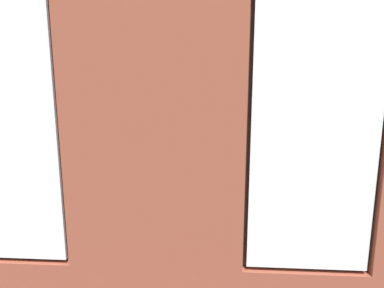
{
  "coord_description": "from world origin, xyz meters",
  "views": [
    {
      "loc": [
        -0.44,
        5.38,
        2.17
      ],
      "look_at": [
        -0.09,
        0.4,
        1.09
      ],
      "focal_mm": 35.0,
      "sensor_mm": 36.0,
      "label": 1
    }
  ],
  "objects_px": {
    "remote_black": "(180,181)",
    "tv_flatscreen": "(11,153)",
    "couch_by_window": "(128,265)",
    "potted_plant_between_couches": "(272,254)",
    "media_console": "(14,189)",
    "candle_jar": "(215,180)",
    "potted_plant_corner_near_left": "(319,150)",
    "potted_plant_by_left_couch": "(305,160)",
    "potted_plant_near_tv": "(10,198)",
    "cup_ceramic": "(233,175)",
    "potted_plant_foreground_right": "(82,132)",
    "couch_left": "(356,198)",
    "table_plant_small": "(197,170)",
    "coffee_table": "(208,183)",
    "remote_gray": "(208,179)"
  },
  "relations": [
    {
      "from": "remote_black",
      "to": "tv_flatscreen",
      "type": "xyz_separation_m",
      "value": [
        2.61,
        0.03,
        0.4
      ]
    },
    {
      "from": "couch_by_window",
      "to": "potted_plant_between_couches",
      "type": "bearing_deg",
      "value": -177.86
    },
    {
      "from": "remote_black",
      "to": "potted_plant_between_couches",
      "type": "relative_size",
      "value": 0.23
    },
    {
      "from": "media_console",
      "to": "tv_flatscreen",
      "type": "distance_m",
      "value": 0.57
    },
    {
      "from": "candle_jar",
      "to": "potted_plant_between_couches",
      "type": "xyz_separation_m",
      "value": [
        -0.54,
        2.24,
        0.01
      ]
    },
    {
      "from": "media_console",
      "to": "potted_plant_corner_near_left",
      "type": "xyz_separation_m",
      "value": [
        -5.27,
        -2.3,
        0.17
      ]
    },
    {
      "from": "remote_black",
      "to": "potted_plant_by_left_couch",
      "type": "xyz_separation_m",
      "value": [
        -2.11,
        -1.08,
        0.1
      ]
    },
    {
      "from": "potted_plant_by_left_couch",
      "to": "potted_plant_corner_near_left",
      "type": "bearing_deg",
      "value": -114.79
    },
    {
      "from": "couch_by_window",
      "to": "potted_plant_corner_near_left",
      "type": "bearing_deg",
      "value": -122.6
    },
    {
      "from": "candle_jar",
      "to": "potted_plant_corner_near_left",
      "type": "relative_size",
      "value": 0.14
    },
    {
      "from": "potted_plant_near_tv",
      "to": "cup_ceramic",
      "type": "bearing_deg",
      "value": -154.97
    },
    {
      "from": "potted_plant_foreground_right",
      "to": "potted_plant_between_couches",
      "type": "relative_size",
      "value": 1.5
    },
    {
      "from": "remote_black",
      "to": "media_console",
      "type": "relative_size",
      "value": 0.14
    },
    {
      "from": "cup_ceramic",
      "to": "candle_jar",
      "type": "relative_size",
      "value": 0.94
    },
    {
      "from": "couch_left",
      "to": "remote_black",
      "type": "relative_size",
      "value": 11.12
    },
    {
      "from": "table_plant_small",
      "to": "candle_jar",
      "type": "bearing_deg",
      "value": 141.23
    },
    {
      "from": "coffee_table",
      "to": "potted_plant_foreground_right",
      "type": "distance_m",
      "value": 3.47
    },
    {
      "from": "coffee_table",
      "to": "table_plant_small",
      "type": "bearing_deg",
      "value": -30.29
    },
    {
      "from": "couch_left",
      "to": "cup_ceramic",
      "type": "distance_m",
      "value": 1.8
    },
    {
      "from": "remote_black",
      "to": "potted_plant_near_tv",
      "type": "relative_size",
      "value": 0.22
    },
    {
      "from": "tv_flatscreen",
      "to": "potted_plant_near_tv",
      "type": "height_order",
      "value": "tv_flatscreen"
    },
    {
      "from": "couch_by_window",
      "to": "potted_plant_by_left_couch",
      "type": "height_order",
      "value": "couch_by_window"
    },
    {
      "from": "coffee_table",
      "to": "media_console",
      "type": "relative_size",
      "value": 1.18
    },
    {
      "from": "couch_by_window",
      "to": "media_console",
      "type": "xyz_separation_m",
      "value": [
        2.35,
        -2.26,
        -0.08
      ]
    },
    {
      "from": "candle_jar",
      "to": "potted_plant_near_tv",
      "type": "bearing_deg",
      "value": 22.52
    },
    {
      "from": "couch_by_window",
      "to": "tv_flatscreen",
      "type": "distance_m",
      "value": 3.3
    },
    {
      "from": "couch_left",
      "to": "potted_plant_between_couches",
      "type": "relative_size",
      "value": 2.57
    },
    {
      "from": "remote_black",
      "to": "potted_plant_foreground_right",
      "type": "xyz_separation_m",
      "value": [
        2.31,
        -2.22,
        0.32
      ]
    },
    {
      "from": "candle_jar",
      "to": "potted_plant_by_left_couch",
      "type": "height_order",
      "value": "potted_plant_by_left_couch"
    },
    {
      "from": "potted_plant_near_tv",
      "to": "remote_gray",
      "type": "bearing_deg",
      "value": -154.28
    },
    {
      "from": "couch_left",
      "to": "cup_ceramic",
      "type": "relative_size",
      "value": 21.16
    },
    {
      "from": "couch_by_window",
      "to": "potted_plant_foreground_right",
      "type": "relative_size",
      "value": 1.6
    },
    {
      "from": "remote_gray",
      "to": "couch_left",
      "type": "bearing_deg",
      "value": 111.14
    },
    {
      "from": "potted_plant_between_couches",
      "to": "media_console",
      "type": "bearing_deg",
      "value": -30.98
    },
    {
      "from": "remote_black",
      "to": "potted_plant_between_couches",
      "type": "height_order",
      "value": "potted_plant_between_couches"
    },
    {
      "from": "couch_by_window",
      "to": "remote_black",
      "type": "relative_size",
      "value": 10.36
    },
    {
      "from": "media_console",
      "to": "potted_plant_between_couches",
      "type": "bearing_deg",
      "value": 149.02
    },
    {
      "from": "couch_left",
      "to": "coffee_table",
      "type": "relative_size",
      "value": 1.34
    },
    {
      "from": "couch_left",
      "to": "potted_plant_near_tv",
      "type": "height_order",
      "value": "couch_left"
    },
    {
      "from": "cup_ceramic",
      "to": "potted_plant_between_couches",
      "type": "distance_m",
      "value": 2.52
    },
    {
      "from": "coffee_table",
      "to": "tv_flatscreen",
      "type": "xyz_separation_m",
      "value": [
        3.04,
        0.15,
        0.46
      ]
    },
    {
      "from": "couch_by_window",
      "to": "coffee_table",
      "type": "distance_m",
      "value": 2.51
    },
    {
      "from": "potted_plant_corner_near_left",
      "to": "potted_plant_by_left_couch",
      "type": "bearing_deg",
      "value": 65.21
    },
    {
      "from": "couch_left",
      "to": "potted_plant_corner_near_left",
      "type": "distance_m",
      "value": 2.58
    },
    {
      "from": "couch_by_window",
      "to": "potted_plant_foreground_right",
      "type": "height_order",
      "value": "potted_plant_foreground_right"
    },
    {
      "from": "potted_plant_corner_near_left",
      "to": "potted_plant_between_couches",
      "type": "bearing_deg",
      "value": 70.61
    },
    {
      "from": "candle_jar",
      "to": "table_plant_small",
      "type": "xyz_separation_m",
      "value": [
        0.28,
        -0.23,
        0.09
      ]
    },
    {
      "from": "couch_left",
      "to": "potted_plant_by_left_couch",
      "type": "distance_m",
      "value": 1.45
    },
    {
      "from": "remote_gray",
      "to": "media_console",
      "type": "bearing_deg",
      "value": -54.44
    },
    {
      "from": "tv_flatscreen",
      "to": "table_plant_small",
      "type": "bearing_deg",
      "value": -174.95
    }
  ]
}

